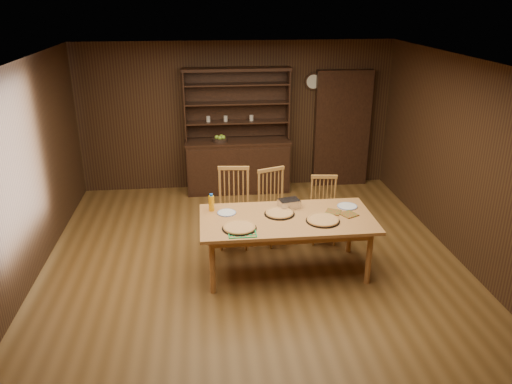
{
  "coord_description": "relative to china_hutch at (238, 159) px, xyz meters",
  "views": [
    {
      "loc": [
        -0.59,
        -5.68,
        3.33
      ],
      "look_at": [
        0.07,
        0.4,
        0.89
      ],
      "focal_mm": 35.0,
      "sensor_mm": 36.0,
      "label": 1
    }
  ],
  "objects": [
    {
      "name": "china_hutch",
      "position": [
        0.0,
        0.0,
        0.0
      ],
      "size": [
        1.84,
        0.52,
        2.17
      ],
      "color": "#321B10",
      "rests_on": "floor"
    },
    {
      "name": "plate_right",
      "position": [
        1.23,
        -2.65,
        0.16
      ],
      "size": [
        0.26,
        0.26,
        0.02
      ],
      "color": "beige",
      "rests_on": "dining_table"
    },
    {
      "name": "pizza_right",
      "position": [
        0.81,
        -3.05,
        0.17
      ],
      "size": [
        0.42,
        0.42,
        0.04
      ],
      "color": "black",
      "rests_on": "dining_table"
    },
    {
      "name": "pizza_center",
      "position": [
        0.32,
        -2.79,
        0.17
      ],
      "size": [
        0.38,
        0.38,
        0.04
      ],
      "color": "black",
      "rests_on": "dining_table"
    },
    {
      "name": "doorway",
      "position": [
        1.9,
        0.15,
        0.45
      ],
      "size": [
        1.0,
        0.18,
        2.1
      ],
      "primitive_type": "cube",
      "color": "#321B10",
      "rests_on": "floor"
    },
    {
      "name": "room_shell",
      "position": [
        0.0,
        -2.75,
        0.98
      ],
      "size": [
        6.0,
        6.0,
        6.0
      ],
      "color": "silver",
      "rests_on": "floor"
    },
    {
      "name": "chair_right",
      "position": [
        1.07,
        -2.06,
        -0.09
      ],
      "size": [
        0.43,
        0.41,
        0.95
      ],
      "rotation": [
        0.0,
        0.0,
        -0.12
      ],
      "color": "#B27C3D",
      "rests_on": "floor"
    },
    {
      "name": "pizza_left",
      "position": [
        -0.22,
        -3.15,
        0.17
      ],
      "size": [
        0.41,
        0.41,
        0.04
      ],
      "color": "black",
      "rests_on": "dining_table"
    },
    {
      "name": "chair_center",
      "position": [
        0.36,
        -2.0,
        -0.03
      ],
      "size": [
        0.55,
        0.54,
        1.06
      ],
      "rotation": [
        0.0,
        0.0,
        0.35
      ],
      "color": "#B27C3D",
      "rests_on": "floor"
    },
    {
      "name": "fruit_bowl",
      "position": [
        -0.31,
        -0.07,
        0.39
      ],
      "size": [
        0.26,
        0.26,
        0.12
      ],
      "color": "black",
      "rests_on": "china_hutch"
    },
    {
      "name": "dining_table",
      "position": [
        0.4,
        -2.9,
        0.09
      ],
      "size": [
        2.15,
        1.07,
        0.75
      ],
      "color": "#AF753D",
      "rests_on": "floor"
    },
    {
      "name": "juice_bottle",
      "position": [
        -0.53,
        -2.58,
        0.26
      ],
      "size": [
        0.07,
        0.07,
        0.23
      ],
      "color": "orange",
      "rests_on": "dining_table"
    },
    {
      "name": "pot_holder_b",
      "position": [
        1.0,
        -2.81,
        0.16
      ],
      "size": [
        0.24,
        0.24,
        0.01
      ],
      "primitive_type": "cube",
      "rotation": [
        0.0,
        0.0,
        -0.47
      ],
      "color": "#B62814",
      "rests_on": "dining_table"
    },
    {
      "name": "pot_holder_a",
      "position": [
        1.18,
        -2.9,
        0.16
      ],
      "size": [
        0.25,
        0.25,
        0.01
      ],
      "primitive_type": "cube",
      "rotation": [
        0.0,
        0.0,
        0.47
      ],
      "color": "#B62814",
      "rests_on": "dining_table"
    },
    {
      "name": "chair_left",
      "position": [
        -0.21,
        -2.04,
        -0.0
      ],
      "size": [
        0.5,
        0.48,
        1.12
      ],
      "rotation": [
        0.0,
        0.0,
        -0.1
      ],
      "color": "#B27C3D",
      "rests_on": "floor"
    },
    {
      "name": "cooling_rack",
      "position": [
        -0.19,
        -3.24,
        0.16
      ],
      "size": [
        0.41,
        0.41,
        0.01
      ],
      "primitive_type": null,
      "rotation": [
        0.0,
        0.0,
        -0.41
      ],
      "color": "#0C9D4C",
      "rests_on": "dining_table"
    },
    {
      "name": "floor",
      "position": [
        0.0,
        -2.75,
        -0.6
      ],
      "size": [
        6.0,
        6.0,
        0.0
      ],
      "primitive_type": "plane",
      "color": "brown",
      "rests_on": "ground"
    },
    {
      "name": "plate_left",
      "position": [
        -0.34,
        -2.69,
        0.16
      ],
      "size": [
        0.24,
        0.24,
        0.02
      ],
      "color": "beige",
      "rests_on": "dining_table"
    },
    {
      "name": "wall_clock",
      "position": [
        1.35,
        0.2,
        1.3
      ],
      "size": [
        0.3,
        0.05,
        0.3
      ],
      "color": "#321B10",
      "rests_on": "room_shell"
    },
    {
      "name": "foil_dish",
      "position": [
        0.47,
        -2.58,
        0.21
      ],
      "size": [
        0.3,
        0.24,
        0.1
      ],
      "primitive_type": "cube",
      "rotation": [
        0.0,
        0.0,
        0.22
      ],
      "color": "silver",
      "rests_on": "dining_table"
    }
  ]
}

